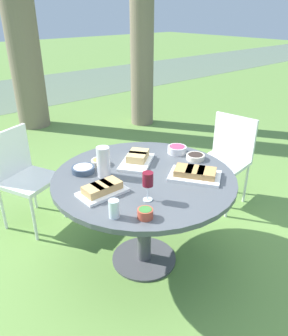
{
  "coord_description": "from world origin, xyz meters",
  "views": [
    {
      "loc": [
        -1.34,
        -1.56,
        1.83
      ],
      "look_at": [
        0.0,
        0.0,
        0.82
      ],
      "focal_mm": 35.0,
      "sensor_mm": 36.0,
      "label": 1
    }
  ],
  "objects": [
    {
      "name": "platter_charcuterie",
      "position": [
        0.26,
        -0.25,
        0.79
      ],
      "size": [
        0.39,
        0.42,
        0.06
      ],
      "color": "white",
      "rests_on": "dining_table"
    },
    {
      "name": "platter_sandwich_side",
      "position": [
        -0.36,
        -0.02,
        0.79
      ],
      "size": [
        0.31,
        0.19,
        0.07
      ],
      "color": "white",
      "rests_on": "dining_table"
    },
    {
      "name": "bowl_olives",
      "position": [
        0.49,
        -0.05,
        0.78
      ],
      "size": [
        0.14,
        0.14,
        0.04
      ],
      "color": "beige",
      "rests_on": "dining_table"
    },
    {
      "name": "chair_near_right",
      "position": [
        -0.48,
        1.12,
        0.52
      ],
      "size": [
        0.57,
        0.56,
        0.89
      ],
      "color": "white",
      "rests_on": "ground_plane"
    },
    {
      "name": "chair_near_left",
      "position": [
        1.23,
        0.17,
        0.52
      ],
      "size": [
        0.48,
        0.49,
        0.89
      ],
      "color": "white",
      "rests_on": "ground_plane"
    },
    {
      "name": "bowl_fries",
      "position": [
        -0.14,
        0.35,
        0.79
      ],
      "size": [
        0.13,
        0.13,
        0.04
      ],
      "color": "beige",
      "rests_on": "dining_table"
    },
    {
      "name": "bowl_salad",
      "position": [
        -0.33,
        -0.4,
        0.79
      ],
      "size": [
        0.09,
        0.09,
        0.06
      ],
      "color": "#B74733",
      "rests_on": "dining_table"
    },
    {
      "name": "wine_glass",
      "position": [
        -0.2,
        -0.26,
        0.9
      ],
      "size": [
        0.07,
        0.07,
        0.19
      ],
      "color": "silver",
      "rests_on": "dining_table"
    },
    {
      "name": "dining_table",
      "position": [
        0.0,
        0.0,
        0.65
      ],
      "size": [
        1.3,
        1.3,
        0.76
      ],
      "color": "#4C4C51",
      "rests_on": "ground_plane"
    },
    {
      "name": "bowl_dip_red",
      "position": [
        0.47,
        0.13,
        0.79
      ],
      "size": [
        0.15,
        0.15,
        0.06
      ],
      "color": "silver",
      "rests_on": "dining_table"
    },
    {
      "name": "water_pitcher",
      "position": [
        -0.22,
        0.18,
        0.87
      ],
      "size": [
        0.1,
        0.09,
        0.22
      ],
      "color": "silver",
      "rests_on": "dining_table"
    },
    {
      "name": "ground_plane",
      "position": [
        0.0,
        0.0,
        0.0
      ],
      "size": [
        40.0,
        40.0,
        0.0
      ],
      "primitive_type": "plane",
      "color": "#668E42"
    },
    {
      "name": "cup_water_near",
      "position": [
        -0.46,
        -0.28,
        0.82
      ],
      "size": [
        0.06,
        0.06,
        0.11
      ],
      "color": "silver",
      "rests_on": "dining_table"
    },
    {
      "name": "bowl_dip_cream",
      "position": [
        -0.3,
        0.33,
        0.79
      ],
      "size": [
        0.17,
        0.17,
        0.04
      ],
      "color": "#334256",
      "rests_on": "dining_table"
    },
    {
      "name": "platter_bread_main",
      "position": [
        0.11,
        0.2,
        0.79
      ],
      "size": [
        0.4,
        0.37,
        0.07
      ],
      "color": "white",
      "rests_on": "dining_table"
    }
  ]
}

